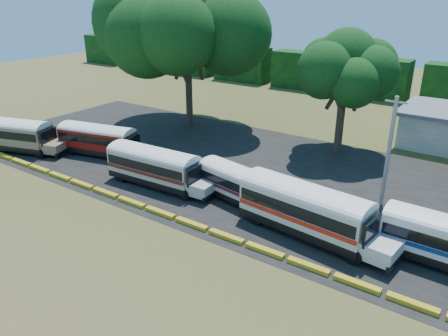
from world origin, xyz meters
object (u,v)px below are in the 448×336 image
Objects in this scene: bus_beige at (14,133)px; tree_west at (187,21)px; bus_red at (99,138)px; bus_white_red at (308,208)px; bus_cream_west at (155,165)px.

bus_beige is 22.13m from tree_west.
bus_white_red is at bearing -18.73° from bus_red.
bus_beige is at bearing -166.21° from bus_red.
bus_cream_west is (9.66, -2.23, 0.06)m from bus_red.
bus_white_red is at bearing -14.42° from bus_beige.
bus_beige reaches higher than bus_cream_west.
bus_beige is 0.61× the size of tree_west.
tree_west is at bearing 72.50° from bus_red.
bus_white_red is 0.65× the size of tree_west.
bus_beige is 1.07× the size of bus_red.
bus_red is at bearing -179.54° from bus_white_red.
bus_white_red is (14.00, -0.21, 0.17)m from bus_cream_west.
bus_white_red is (31.90, 1.70, 0.11)m from bus_beige.
bus_cream_west is (17.90, 1.91, -0.07)m from bus_beige.
bus_red is 0.88× the size of bus_white_red.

